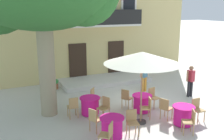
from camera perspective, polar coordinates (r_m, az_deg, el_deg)
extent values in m
plane|color=beige|center=(12.56, 6.10, -7.13)|extent=(120.00, 120.00, 0.00)
cube|color=#DBC67F|center=(18.04, -5.78, 11.44)|extent=(13.00, 4.00, 7.50)
cube|color=#332319|center=(16.04, -7.51, 1.73)|extent=(1.10, 0.08, 2.30)
cube|color=#332319|center=(16.98, 0.87, 2.52)|extent=(1.10, 0.08, 2.30)
cube|color=silver|center=(15.43, -11.20, 14.21)|extent=(1.10, 0.08, 1.90)
cube|color=black|center=(15.41, -11.17, 14.22)|extent=(0.84, 0.04, 1.60)
cube|color=silver|center=(16.12, -3.36, 14.41)|extent=(1.10, 0.08, 1.90)
cube|color=black|center=(16.09, -3.32, 14.42)|extent=(0.84, 0.04, 1.60)
cube|color=silver|center=(17.06, 3.74, 14.37)|extent=(1.10, 0.08, 1.90)
cube|color=black|center=(17.03, 3.79, 14.37)|extent=(0.84, 0.04, 1.60)
cube|color=silver|center=(15.89, -2.90, 9.70)|extent=(5.60, 0.65, 0.12)
cube|color=black|center=(15.59, -2.51, 11.51)|extent=(5.60, 0.06, 0.90)
cylinder|color=#B2B2B7|center=(15.28, -7.02, 14.75)|extent=(0.04, 0.95, 1.33)
cylinder|color=#B2B2B7|center=(16.19, 1.34, 14.78)|extent=(0.04, 0.95, 1.33)
cylinder|color=#995638|center=(15.19, -11.13, 10.01)|extent=(0.29, 0.29, 0.27)
ellipsoid|color=#38843D|center=(15.17, -11.18, 11.13)|extent=(0.38, 0.38, 0.32)
cylinder|color=#47423D|center=(15.90, -2.95, 10.52)|extent=(0.34, 0.34, 0.33)
ellipsoid|color=#2D7533|center=(15.89, -2.96, 11.57)|extent=(0.44, 0.44, 0.26)
cylinder|color=#47423D|center=(16.91, 4.41, 10.57)|extent=(0.36, 0.36, 0.26)
ellipsoid|color=#4C8E38|center=(16.89, 4.43, 11.65)|extent=(0.46, 0.46, 0.38)
cube|color=silver|center=(15.73, -1.66, -2.24)|extent=(5.31, 2.25, 0.25)
cylinder|color=gray|center=(10.97, -14.11, -0.50)|extent=(0.67, 0.67, 3.68)
cylinder|color=#DB1984|center=(11.40, 6.61, -7.37)|extent=(0.74, 0.74, 0.68)
cylinder|color=#DB1984|center=(11.28, 6.66, -5.62)|extent=(0.86, 0.86, 0.04)
cylinder|color=#2D2823|center=(11.54, 6.56, -9.01)|extent=(0.44, 0.44, 0.03)
cylinder|color=tan|center=(10.59, 6.56, -9.92)|extent=(0.04, 0.04, 0.45)
cylinder|color=tan|center=(10.90, 6.24, -9.21)|extent=(0.04, 0.04, 0.45)
cylinder|color=tan|center=(10.66, 8.38, -9.83)|extent=(0.04, 0.04, 0.45)
cylinder|color=tan|center=(10.96, 8.01, -9.13)|extent=(0.04, 0.04, 0.45)
cube|color=tan|center=(10.68, 7.34, -8.31)|extent=(0.52, 0.52, 0.04)
cube|color=tan|center=(10.63, 8.34, -7.12)|extent=(0.18, 0.37, 0.42)
cylinder|color=tan|center=(11.96, 10.41, -7.24)|extent=(0.04, 0.04, 0.45)
cylinder|color=tan|center=(11.73, 9.26, -7.62)|extent=(0.04, 0.04, 0.45)
cylinder|color=tan|center=(12.18, 9.24, -6.80)|extent=(0.04, 0.04, 0.45)
cylinder|color=tan|center=(11.95, 8.09, -7.16)|extent=(0.04, 0.04, 0.45)
cube|color=tan|center=(11.87, 9.30, -6.09)|extent=(0.47, 0.47, 0.04)
cube|color=tan|center=(11.91, 8.72, -4.83)|extent=(0.38, 0.11, 0.42)
cylinder|color=tan|center=(12.02, 3.07, -6.91)|extent=(0.04, 0.04, 0.45)
cylinder|color=tan|center=(11.86, 4.49, -7.23)|extent=(0.04, 0.04, 0.45)
cylinder|color=tan|center=(11.75, 2.20, -7.40)|extent=(0.04, 0.04, 0.45)
cylinder|color=tan|center=(11.58, 3.64, -7.74)|extent=(0.04, 0.04, 0.45)
cube|color=tan|center=(11.71, 3.37, -6.20)|extent=(0.55, 0.55, 0.04)
cube|color=tan|center=(11.49, 2.92, -5.38)|extent=(0.23, 0.35, 0.42)
cylinder|color=#DB1984|center=(10.51, 15.42, -9.68)|extent=(0.74, 0.74, 0.68)
cylinder|color=#DB1984|center=(10.38, 15.55, -7.81)|extent=(0.86, 0.86, 0.04)
cylinder|color=#2D2823|center=(10.66, 15.30, -11.44)|extent=(0.44, 0.44, 0.03)
cylinder|color=tan|center=(11.04, 19.68, -9.68)|extent=(0.04, 0.04, 0.45)
cylinder|color=tan|center=(10.82, 18.36, -10.06)|extent=(0.04, 0.04, 0.45)
cylinder|color=tan|center=(11.26, 18.47, -9.10)|extent=(0.04, 0.04, 0.45)
cylinder|color=tan|center=(11.04, 17.16, -9.46)|extent=(0.04, 0.04, 0.45)
cube|color=tan|center=(10.95, 18.51, -8.39)|extent=(0.40, 0.40, 0.04)
cube|color=tan|center=(10.99, 17.97, -6.98)|extent=(0.38, 0.04, 0.42)
cylinder|color=tan|center=(11.11, 11.56, -8.95)|extent=(0.04, 0.04, 0.45)
cylinder|color=tan|center=(10.96, 13.09, -9.38)|extent=(0.04, 0.04, 0.45)
cylinder|color=tan|center=(10.85, 10.60, -9.49)|extent=(0.04, 0.04, 0.45)
cylinder|color=tan|center=(10.69, 12.16, -9.94)|extent=(0.04, 0.04, 0.45)
cube|color=tan|center=(10.81, 11.92, -8.24)|extent=(0.52, 0.52, 0.04)
cube|color=tan|center=(10.58, 11.47, -7.37)|extent=(0.18, 0.37, 0.42)
cylinder|color=tan|center=(9.72, 15.51, -12.63)|extent=(0.04, 0.04, 0.45)
cylinder|color=tan|center=(10.02, 15.10, -11.78)|extent=(0.04, 0.04, 0.45)
cylinder|color=tan|center=(9.80, 17.50, -12.56)|extent=(0.04, 0.04, 0.45)
cylinder|color=tan|center=(10.10, 17.02, -11.71)|extent=(0.04, 0.04, 0.45)
cube|color=tan|center=(9.81, 16.38, -10.87)|extent=(0.54, 0.54, 0.04)
cube|color=tan|center=(9.76, 17.52, -9.61)|extent=(0.21, 0.35, 0.42)
cylinder|color=#DB1984|center=(11.09, -4.88, -7.95)|extent=(0.74, 0.74, 0.68)
cylinder|color=#DB1984|center=(10.96, -4.92, -6.15)|extent=(0.86, 0.86, 0.04)
cylinder|color=#2D2823|center=(11.23, -4.84, -9.63)|extent=(0.44, 0.44, 0.03)
cylinder|color=tan|center=(11.07, -9.72, -8.97)|extent=(0.04, 0.04, 0.45)
cylinder|color=tan|center=(11.14, -8.00, -8.74)|extent=(0.04, 0.04, 0.45)
cylinder|color=tan|center=(10.76, -9.27, -9.63)|extent=(0.04, 0.04, 0.45)
cylinder|color=tan|center=(10.84, -7.51, -9.38)|extent=(0.04, 0.04, 0.45)
cube|color=tan|center=(10.86, -8.67, -7.98)|extent=(0.41, 0.41, 0.04)
cube|color=tan|center=(10.61, -8.46, -7.17)|extent=(0.38, 0.05, 0.42)
cylinder|color=tan|center=(10.45, -1.87, -10.18)|extent=(0.04, 0.04, 0.45)
cylinder|color=tan|center=(10.66, -3.25, -9.69)|extent=(0.04, 0.04, 0.45)
cylinder|color=tan|center=(10.69, -0.64, -9.61)|extent=(0.04, 0.04, 0.45)
cylinder|color=tan|center=(10.89, -2.02, -9.15)|extent=(0.04, 0.04, 0.45)
cube|color=tan|center=(10.58, -1.96, -8.44)|extent=(0.53, 0.53, 0.04)
cube|color=tan|center=(10.62, -1.32, -7.01)|extent=(0.20, 0.36, 0.42)
cylinder|color=tan|center=(11.89, -2.41, -7.14)|extent=(0.04, 0.04, 0.45)
cylinder|color=tan|center=(11.59, -2.98, -7.71)|extent=(0.04, 0.04, 0.45)
cylinder|color=tan|center=(12.00, -3.94, -6.96)|extent=(0.04, 0.04, 0.45)
cylinder|color=tan|center=(11.70, -4.55, -7.52)|extent=(0.04, 0.04, 0.45)
cube|color=tan|center=(11.71, -3.49, -6.21)|extent=(0.57, 0.57, 0.04)
cube|color=tan|center=(11.69, -4.33, -5.05)|extent=(0.29, 0.31, 0.42)
cylinder|color=#DB1984|center=(9.22, -0.01, -12.61)|extent=(0.74, 0.74, 0.68)
cylinder|color=#DB1984|center=(9.06, -0.01, -10.52)|extent=(0.86, 0.86, 0.04)
cylinder|color=#2D2823|center=(9.38, -0.01, -14.56)|extent=(0.44, 0.44, 0.03)
cylinder|color=tan|center=(9.36, 5.88, -13.27)|extent=(0.04, 0.04, 0.45)
cylinder|color=tan|center=(9.26, 3.83, -13.51)|extent=(0.04, 0.04, 0.45)
cylinder|color=tan|center=(9.64, 5.25, -12.38)|extent=(0.04, 0.04, 0.45)
cylinder|color=tan|center=(9.56, 3.25, -12.60)|extent=(0.04, 0.04, 0.45)
cube|color=tan|center=(9.35, 4.58, -11.59)|extent=(0.48, 0.48, 0.04)
cube|color=tan|center=(9.41, 4.29, -9.87)|extent=(0.38, 0.12, 0.42)
cylinder|color=tan|center=(9.95, -3.51, -11.49)|extent=(0.04, 0.04, 0.45)
cylinder|color=tan|center=(9.74, -2.03, -12.06)|extent=(0.04, 0.04, 0.45)
cylinder|color=tan|center=(9.73, -4.92, -12.13)|extent=(0.04, 0.04, 0.45)
cylinder|color=tan|center=(9.52, -3.43, -12.73)|extent=(0.04, 0.04, 0.45)
cube|color=tan|center=(9.63, -3.50, -10.78)|extent=(0.53, 0.53, 0.04)
cube|color=tan|center=(9.42, -4.28, -9.85)|extent=(0.20, 0.36, 0.42)
cylinder|color=tan|center=(8.84, -2.19, -14.92)|extent=(0.04, 0.04, 0.45)
cylinder|color=tan|center=(8.75, 0.00, -15.23)|extent=(0.04, 0.04, 0.45)
cube|color=tan|center=(8.53, -1.46, -14.16)|extent=(0.56, 0.56, 0.04)
cube|color=tan|center=(8.38, -0.27, -12.94)|extent=(0.28, 0.31, 0.42)
cylinder|color=#997A56|center=(10.03, 6.48, -4.88)|extent=(0.06, 0.06, 2.55)
cylinder|color=#333333|center=(10.49, 6.29, -11.29)|extent=(0.44, 0.44, 0.08)
cone|color=silver|center=(9.68, 6.69, 2.71)|extent=(2.90, 2.90, 0.45)
cylinder|color=#995638|center=(14.78, -12.33, -3.54)|extent=(0.29, 0.29, 0.29)
ellipsoid|color=#38843D|center=(14.70, -12.39, -2.49)|extent=(0.37, 0.37, 0.27)
cylinder|color=gold|center=(14.02, 6.73, -3.17)|extent=(0.14, 0.14, 0.80)
cylinder|color=gold|center=(14.11, 7.36, -3.08)|extent=(0.14, 0.14, 0.80)
cube|color=teal|center=(13.88, 7.13, -0.43)|extent=(0.40, 0.33, 0.56)
sphere|color=tan|center=(13.79, 7.18, 1.18)|extent=(0.22, 0.22, 0.22)
cylinder|color=tan|center=(13.77, 6.35, -0.53)|extent=(0.09, 0.09, 0.52)
cylinder|color=tan|center=(14.00, 7.89, -0.34)|extent=(0.09, 0.09, 0.52)
cylinder|color=#232328|center=(13.69, 16.50, -4.06)|extent=(0.14, 0.14, 0.81)
cylinder|color=#232328|center=(13.80, 17.06, -3.95)|extent=(0.14, 0.14, 0.81)
cube|color=#B72D3D|center=(13.56, 16.98, -1.23)|extent=(0.25, 0.36, 0.56)
sphere|color=#9E7051|center=(13.46, 17.10, 0.41)|extent=(0.22, 0.22, 0.22)
cylinder|color=#9E7051|center=(13.41, 16.28, -1.34)|extent=(0.09, 0.09, 0.52)
cylinder|color=#9E7051|center=(13.70, 17.66, -1.13)|extent=(0.09, 0.09, 0.52)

